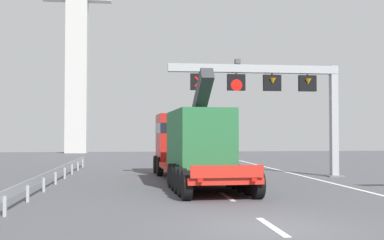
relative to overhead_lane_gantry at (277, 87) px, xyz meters
The scene contains 7 objects.
ground 15.77m from the overhead_lane_gantry, 107.58° to the right, with size 112.00×112.00×0.00m, color #4C4C51.
lane_markings 12.25m from the overhead_lane_gantry, 113.66° to the left, with size 0.20×63.46×0.01m.
edge_line_right 5.81m from the overhead_lane_gantry, 52.70° to the right, with size 0.20×63.00×0.01m, color silver.
overhead_lane_gantry is the anchor object (origin of this frame).
heavy_haul_truck_red 6.19m from the overhead_lane_gantry, 163.90° to the right, with size 3.59×14.15×5.30m.
guardrail_left 12.96m from the overhead_lane_gantry, 167.48° to the right, with size 0.13×27.18×0.76m.
bridge_pylon_distant 43.03m from the overhead_lane_gantry, 112.37° to the left, with size 9.00×2.00×33.82m.
Camera 1 is at (-3.52, -12.03, 2.40)m, focal length 44.55 mm.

